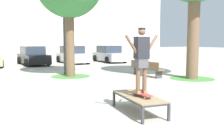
{
  "coord_description": "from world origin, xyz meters",
  "views": [
    {
      "loc": [
        -4.16,
        -5.53,
        1.91
      ],
      "look_at": [
        -0.31,
        1.66,
        1.0
      ],
      "focal_mm": 42.0,
      "sensor_mm": 36.0,
      "label": 1
    }
  ],
  "objects": [
    {
      "name": "building_facade",
      "position": [
        3.09,
        27.95,
        5.42
      ],
      "size": [
        35.46,
        4.0,
        10.83
      ],
      "primitive_type": "cube",
      "color": "silver",
      "rests_on": "ground"
    },
    {
      "name": "car_black",
      "position": [
        0.17,
        15.96,
        0.69
      ],
      "size": [
        2.05,
        4.27,
        1.5
      ],
      "color": "black",
      "rests_on": "ground"
    },
    {
      "name": "grass_patch_near_right",
      "position": [
        5.67,
        4.2,
        0.0
      ],
      "size": [
        2.22,
        2.22,
        0.01
      ],
      "primitive_type": "cylinder",
      "color": "#47893D",
      "rests_on": "ground"
    },
    {
      "name": "car_white",
      "position": [
        3.51,
        16.0,
        0.69
      ],
      "size": [
        1.98,
        4.23,
        1.5
      ],
      "color": "silver",
      "rests_on": "ground"
    },
    {
      "name": "skate_box",
      "position": [
        -0.31,
        0.16,
        0.41
      ],
      "size": [
        1.01,
        1.98,
        0.46
      ],
      "color": "#38383D",
      "rests_on": "ground"
    },
    {
      "name": "grass_patch_mid_back",
      "position": [
        0.5,
        7.93,
        0.0
      ],
      "size": [
        2.11,
        2.11,
        0.01
      ],
      "primitive_type": "cylinder",
      "color": "#47893D",
      "rests_on": "ground"
    },
    {
      "name": "skater",
      "position": [
        -0.33,
        0.02,
        1.53
      ],
      "size": [
        1.0,
        0.29,
        1.69
      ],
      "color": "brown",
      "rests_on": "skateboard"
    },
    {
      "name": "park_bench",
      "position": [
        4.13,
        6.0,
        0.45
      ],
      "size": [
        0.54,
        2.42,
        0.83
      ],
      "color": "brown",
      "rests_on": "ground"
    },
    {
      "name": "car_silver",
      "position": [
        6.86,
        15.56,
        0.69
      ],
      "size": [
        1.98,
        4.23,
        1.5
      ],
      "color": "#B7BABF",
      "rests_on": "ground"
    },
    {
      "name": "ground_plane",
      "position": [
        0.0,
        0.0,
        0.0
      ],
      "size": [
        120.0,
        120.0,
        0.0
      ],
      "primitive_type": "plane",
      "color": "#B2AA9E"
    },
    {
      "name": "skateboard",
      "position": [
        -0.33,
        0.02,
        0.54
      ],
      "size": [
        0.22,
        0.8,
        0.09
      ],
      "color": "#B23333",
      "rests_on": "skate_box"
    },
    {
      "name": "light_post",
      "position": [
        0.56,
        9.06,
        3.83
      ],
      "size": [
        0.36,
        0.36,
        5.83
      ],
      "color": "#4C4C51",
      "rests_on": "ground"
    }
  ]
}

